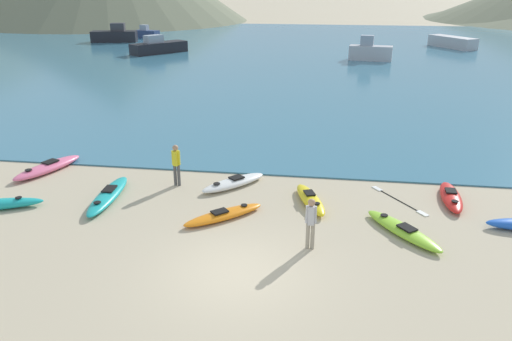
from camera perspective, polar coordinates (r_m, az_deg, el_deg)
name	(u,v)px	position (r m, az deg, el deg)	size (l,w,h in m)	color
ground_plane	(237,272)	(13.54, -2.20, -11.56)	(400.00, 400.00, 0.00)	tan
bay_water	(310,53)	(53.79, 6.15, 13.19)	(160.00, 70.00, 0.06)	teal
kayak_on_sand_0	(108,195)	(18.34, -16.55, -2.74)	(0.89, 3.50, 0.37)	teal
kayak_on_sand_1	(310,199)	(17.36, 6.23, -3.30)	(1.44, 2.69, 0.39)	yellow
kayak_on_sand_3	(234,183)	(18.71, -2.58, -1.39)	(2.41, 2.55, 0.35)	white
kayak_on_sand_4	(451,197)	(18.76, 21.38, -2.82)	(0.81, 2.70, 0.36)	red
kayak_on_sand_5	(48,167)	(21.80, -22.70, 0.33)	(1.83, 3.27, 0.41)	#E5668C
kayak_on_sand_6	(403,230)	(15.94, 16.44, -6.56)	(2.38, 2.86, 0.32)	#8CCC2D
kayak_on_sand_7	(224,215)	(16.28, -3.73, -5.07)	(2.56, 2.38, 0.31)	orange
person_near_foreground	(311,220)	(14.27, 6.28, -5.70)	(0.32, 0.22, 1.57)	gray
person_near_waterline	(176,162)	(18.75, -9.10, 0.91)	(0.32, 0.27, 1.60)	#4C4C4C
moored_boat_0	(370,52)	(49.58, 12.92, 13.10)	(4.12, 1.91, 2.29)	#B2B2B7
moored_boat_1	(115,35)	(65.36, -15.85, 14.64)	(5.66, 3.11, 2.23)	black
moored_boat_2	(147,33)	(68.98, -12.40, 15.06)	(3.42, 2.05, 1.65)	navy
moored_boat_3	(452,42)	(61.67, 21.52, 13.49)	(4.62, 5.84, 1.21)	#B2B2B7
moored_boat_4	(158,47)	(54.11, -11.08, 13.70)	(5.15, 5.81, 1.87)	black
loose_paddle	(399,200)	(18.26, 15.99, -3.30)	(1.72, 2.39, 0.03)	black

